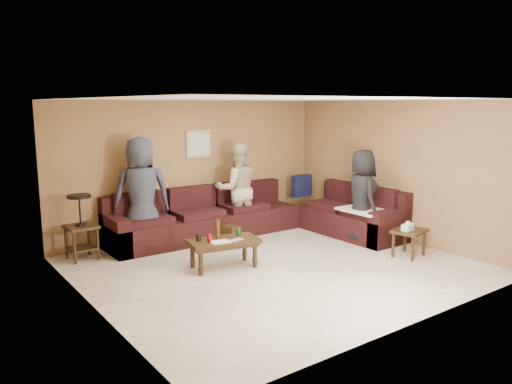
% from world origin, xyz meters
% --- Properties ---
extents(room, '(5.60, 5.50, 2.50)m').
position_xyz_m(room, '(0.00, 0.00, 1.66)').
color(room, beige).
rests_on(room, ground).
extents(sectional_sofa, '(4.65, 2.90, 0.97)m').
position_xyz_m(sectional_sofa, '(0.81, 1.52, 0.33)').
color(sectional_sofa, black).
rests_on(sectional_sofa, ground).
extents(coffee_table, '(1.13, 0.71, 0.72)m').
position_xyz_m(coffee_table, '(-0.67, 0.41, 0.37)').
color(coffee_table, '#312010').
rests_on(coffee_table, ground).
extents(end_table_left, '(0.49, 0.49, 1.04)m').
position_xyz_m(end_table_left, '(-2.27, 2.07, 0.54)').
color(end_table_left, '#312010').
rests_on(end_table_left, ground).
extents(side_table_right, '(0.62, 0.54, 0.59)m').
position_xyz_m(side_table_right, '(2.05, -0.86, 0.38)').
color(side_table_right, '#312010').
rests_on(side_table_right, ground).
extents(waste_bin, '(0.34, 0.34, 0.32)m').
position_xyz_m(waste_bin, '(0.14, 1.45, 0.16)').
color(waste_bin, '#312010').
rests_on(waste_bin, ground).
extents(wall_art, '(0.52, 0.04, 0.52)m').
position_xyz_m(wall_art, '(0.10, 2.48, 1.70)').
color(wall_art, tan).
rests_on(wall_art, ground).
extents(person_left, '(1.07, 0.84, 1.92)m').
position_xyz_m(person_left, '(-1.26, 2.01, 0.96)').
color(person_left, '#2C303E').
rests_on(person_left, ground).
extents(person_middle, '(0.99, 0.86, 1.73)m').
position_xyz_m(person_middle, '(0.62, 1.97, 0.87)').
color(person_middle, '#BAAE8A').
rests_on(person_middle, ground).
extents(person_right, '(0.79, 0.95, 1.66)m').
position_xyz_m(person_right, '(2.09, 0.20, 0.83)').
color(person_right, black).
rests_on(person_right, ground).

